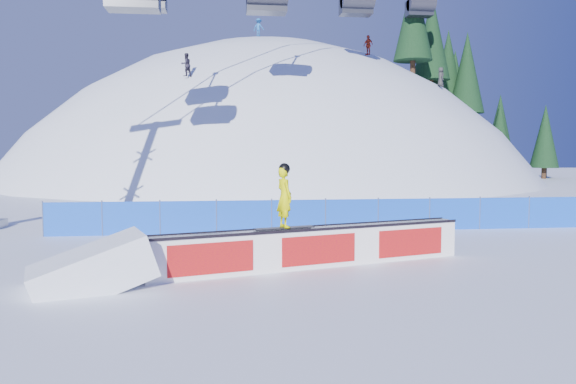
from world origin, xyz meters
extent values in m
plane|color=white|center=(0.00, 0.00, 0.00)|extent=(160.00, 160.00, 0.00)
sphere|color=white|center=(0.00, 42.00, -18.00)|extent=(64.00, 64.00, 64.00)
cylinder|color=#311F13|center=(12.82, 40.20, 11.86)|extent=(0.50, 0.50, 1.40)
cone|color=black|center=(12.82, 40.20, 16.57)|extent=(3.62, 3.62, 8.22)
cylinder|color=#311F13|center=(16.41, 41.94, 10.07)|extent=(0.50, 0.50, 1.40)
cone|color=black|center=(16.41, 41.94, 15.38)|extent=(4.14, 4.14, 9.41)
cylinder|color=#311F13|center=(16.70, 41.92, 9.90)|extent=(0.50, 0.50, 1.40)
cone|color=black|center=(16.70, 41.92, 14.14)|extent=(3.20, 3.20, 7.28)
cylinder|color=#311F13|center=(17.97, 39.96, 9.00)|extent=(0.50, 0.50, 1.40)
cone|color=black|center=(17.97, 39.96, 13.45)|extent=(3.39, 3.39, 7.70)
cylinder|color=#311F13|center=(21.78, 40.38, 5.99)|extent=(0.50, 0.50, 1.40)
cone|color=black|center=(21.78, 40.38, 9.71)|extent=(2.74, 2.74, 6.24)
cylinder|color=#311F13|center=(22.92, 37.83, 4.53)|extent=(0.50, 0.50, 1.40)
cone|color=black|center=(22.92, 37.83, 8.70)|extent=(3.14, 3.14, 7.14)
cylinder|color=#311F13|center=(23.53, 38.88, 4.06)|extent=(0.50, 0.50, 1.40)
cone|color=black|center=(23.53, 38.88, 9.37)|extent=(4.15, 4.15, 9.43)
cylinder|color=#311F13|center=(26.44, 38.07, 0.60)|extent=(0.50, 0.50, 1.40)
cone|color=black|center=(26.44, 38.07, 5.42)|extent=(3.71, 3.71, 8.44)
cylinder|color=#311F13|center=(28.01, 44.76, 0.60)|extent=(0.50, 0.50, 1.40)
cone|color=black|center=(28.01, 44.76, 6.08)|extent=(4.29, 4.29, 9.75)
cylinder|color=#311F13|center=(30.50, 41.11, 0.60)|extent=(0.50, 0.50, 1.40)
cone|color=black|center=(30.50, 41.11, 4.60)|extent=(2.99, 2.99, 6.79)
cylinder|color=#311F13|center=(31.03, 37.65, 0.60)|extent=(0.50, 0.50, 1.40)
cone|color=black|center=(31.03, 37.65, 4.26)|extent=(2.69, 2.69, 6.11)
cube|color=blue|center=(0.00, 4.50, 0.60)|extent=(22.00, 0.03, 1.20)
cylinder|color=#3A456A|center=(-11.00, 4.50, 0.65)|extent=(0.05, 0.05, 1.30)
cylinder|color=#3A456A|center=(-9.00, 4.50, 0.65)|extent=(0.05, 0.05, 1.30)
cylinder|color=#3A456A|center=(-7.00, 4.50, 0.65)|extent=(0.05, 0.05, 1.30)
cylinder|color=#3A456A|center=(-5.00, 4.50, 0.65)|extent=(0.05, 0.05, 1.30)
cylinder|color=#3A456A|center=(-3.00, 4.50, 0.65)|extent=(0.05, 0.05, 1.30)
cylinder|color=#3A456A|center=(-1.00, 4.50, 0.65)|extent=(0.05, 0.05, 1.30)
cylinder|color=#3A456A|center=(1.00, 4.50, 0.65)|extent=(0.05, 0.05, 1.30)
cylinder|color=#3A456A|center=(3.00, 4.50, 0.65)|extent=(0.05, 0.05, 1.30)
cylinder|color=#3A456A|center=(5.00, 4.50, 0.65)|extent=(0.05, 0.05, 1.30)
cylinder|color=#3A456A|center=(7.00, 4.50, 0.65)|extent=(0.05, 0.05, 1.30)
cylinder|color=#2A2A32|center=(13.75, 35.15, 16.64)|extent=(2.40, 1.50, 1.50)
cube|color=white|center=(-2.47, -1.69, 0.49)|extent=(8.45, 3.10, 0.98)
cube|color=gray|center=(-2.47, -1.69, 1.00)|extent=(8.38, 3.10, 0.04)
cube|color=black|center=(-2.38, -1.96, 1.01)|extent=(8.30, 2.62, 0.07)
cube|color=black|center=(-2.56, -1.41, 1.01)|extent=(8.30, 2.62, 0.07)
cube|color=red|center=(-2.39, -1.96, 0.49)|extent=(7.88, 2.48, 0.73)
cube|color=red|center=(-2.55, -1.42, 0.49)|extent=(7.88, 2.48, 0.73)
cube|color=black|center=(-3.27, -1.94, 1.06)|extent=(1.58, 0.74, 0.03)
imported|color=#DAE100|center=(-3.27, -1.94, 1.83)|extent=(0.54, 0.65, 1.52)
sphere|color=black|center=(-3.27, -1.94, 2.54)|extent=(0.28, 0.28, 0.28)
imported|color=black|center=(-7.18, 25.25, 9.13)|extent=(1.02, 0.98, 1.65)
imported|color=#A12A17|center=(7.66, 31.15, 11.94)|extent=(0.88, 1.03, 1.65)
imported|color=#1A57A0|center=(-1.20, 36.59, 14.34)|extent=(1.23, 1.12, 1.65)
imported|color=#282828|center=(13.96, 30.76, 9.33)|extent=(0.61, 0.86, 1.65)
camera|label=1|loc=(-4.87, -15.79, 2.97)|focal=35.00mm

